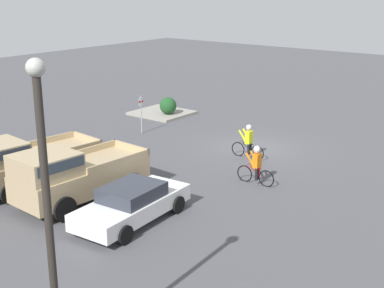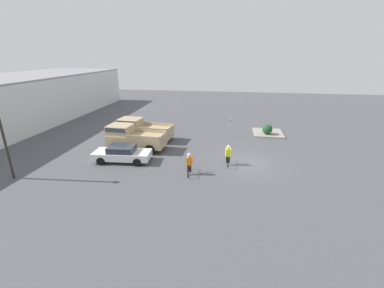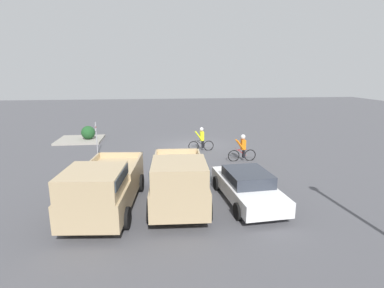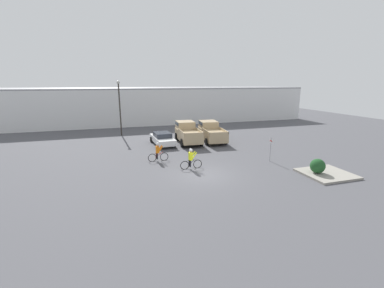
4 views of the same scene
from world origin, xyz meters
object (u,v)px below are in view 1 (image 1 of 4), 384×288
sedan_0 (132,203)px  fire_lane_sign (141,111)px  cyclist_1 (256,164)px  shrub (168,106)px  cyclist_0 (248,141)px  pickup_truck_1 (23,162)px  lamppost (47,201)px  pickup_truck_0 (72,174)px

sedan_0 → fire_lane_sign: fire_lane_sign is taller
cyclist_1 → shrub: 12.29m
cyclist_0 → pickup_truck_1: bearing=60.1°
fire_lane_sign → lamppost: (-11.52, 14.82, 2.63)m
cyclist_1 → lamppost: size_ratio=0.26×
sedan_0 → fire_lane_sign: size_ratio=2.21×
sedan_0 → pickup_truck_1: pickup_truck_1 is taller
pickup_truck_1 → fire_lane_sign: size_ratio=2.66×
pickup_truck_0 → cyclist_0: bearing=-104.3°
sedan_0 → pickup_truck_1: (5.64, 0.35, 0.40)m
sedan_0 → shrub: size_ratio=4.45×
shrub → sedan_0: bearing=125.8°
fire_lane_sign → lamppost: size_ratio=0.31×
lamppost → cyclist_1: bearing=-78.1°
cyclist_1 → shrub: bearing=-32.7°
sedan_0 → lamppost: 8.14m
sedan_0 → cyclist_0: 8.42m
sedan_0 → lamppost: bearing=122.3°
shrub → pickup_truck_1: bearing=104.3°
pickup_truck_0 → sedan_0: bearing=-175.7°
pickup_truck_0 → shrub: 13.94m
cyclist_0 → fire_lane_sign: fire_lane_sign is taller
cyclist_1 → fire_lane_sign: (8.98, -2.80, 0.42)m
fire_lane_sign → shrub: (1.36, -3.83, -0.60)m
pickup_truck_1 → cyclist_0: bearing=-119.9°
lamppost → pickup_truck_0: bearing=-41.8°
pickup_truck_0 → lamppost: size_ratio=0.79×
pickup_truck_0 → shrub: size_ratio=5.02×
pickup_truck_1 → cyclist_1: bearing=-139.6°
pickup_truck_1 → shrub: bearing=-75.7°
sedan_0 → lamppost: lamppost is taller
cyclist_0 → shrub: cyclist_0 is taller
sedan_0 → pickup_truck_0: bearing=4.3°
sedan_0 → cyclist_0: (0.62, -8.40, 0.15)m
pickup_truck_0 → pickup_truck_1: size_ratio=0.94×
cyclist_0 → shrub: (8.27, -3.93, -0.15)m
pickup_truck_0 → cyclist_1: bearing=-125.9°
sedan_0 → cyclist_1: bearing=-104.4°
sedan_0 → pickup_truck_0: pickup_truck_0 is taller
sedan_0 → shrub: sedan_0 is taller
cyclist_0 → fire_lane_sign: bearing=-0.8°
sedan_0 → cyclist_0: cyclist_0 is taller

